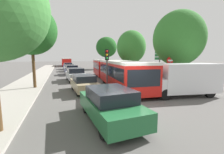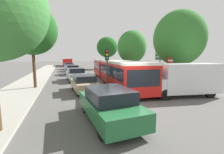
{
  "view_description": "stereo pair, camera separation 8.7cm",
  "coord_description": "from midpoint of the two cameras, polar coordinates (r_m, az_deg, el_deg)",
  "views": [
    {
      "loc": [
        -3.61,
        -7.5,
        2.74
      ],
      "look_at": [
        0.2,
        3.6,
        1.2
      ],
      "focal_mm": 24.0,
      "sensor_mm": 36.0,
      "label": 1
    },
    {
      "loc": [
        -3.53,
        -7.52,
        2.74
      ],
      "look_at": [
        0.2,
        3.6,
        1.2
      ],
      "focal_mm": 24.0,
      "sensor_mm": 36.0,
      "label": 2
    }
  ],
  "objects": [
    {
      "name": "ground_plane",
      "position": [
        8.76,
        6.24,
        -10.81
      ],
      "size": [
        200.0,
        200.0,
        0.0
      ],
      "primitive_type": "plane",
      "color": "#565451"
    },
    {
      "name": "tree_left_mid",
      "position": [
        14.65,
        -28.68,
        15.15
      ],
      "size": [
        4.15,
        4.15,
        7.12
      ],
      "color": "#51381E",
      "rests_on": "ground"
    },
    {
      "name": "queued_car_silver",
      "position": [
        18.22,
        -13.93,
        1.02
      ],
      "size": [
        2.1,
        4.42,
        1.5
      ],
      "rotation": [
        0.0,
        0.0,
        1.64
      ],
      "color": "#B7BABF",
      "rests_on": "ground"
    },
    {
      "name": "articulated_bus",
      "position": [
        16.87,
        0.04,
        2.95
      ],
      "size": [
        4.02,
        16.55,
        2.43
      ],
      "rotation": [
        0.0,
        0.0,
        -1.67
      ],
      "color": "red",
      "rests_on": "ground"
    },
    {
      "name": "tree_right_mid",
      "position": [
        24.36,
        7.23,
        11.28
      ],
      "size": [
        4.57,
        4.57,
        6.95
      ],
      "color": "#51381E",
      "rests_on": "ground"
    },
    {
      "name": "traffic_light",
      "position": [
        12.46,
        -2.12,
        6.37
      ],
      "size": [
        0.38,
        0.4,
        3.4
      ],
      "rotation": [
        0.0,
        0.0,
        -1.91
      ],
      "color": "#56595E",
      "rests_on": "ground"
    },
    {
      "name": "queued_car_navy",
      "position": [
        24.86,
        -15.28,
        2.65
      ],
      "size": [
        2.1,
        4.41,
        1.49
      ],
      "rotation": [
        0.0,
        0.0,
        1.64
      ],
      "color": "navy",
      "rests_on": "ground"
    },
    {
      "name": "tree_right_far",
      "position": [
        35.97,
        -2.28,
        11.08
      ],
      "size": [
        4.91,
        4.91,
        7.51
      ],
      "color": "#51381E",
      "rests_on": "ground"
    },
    {
      "name": "tree_right_near",
      "position": [
        15.83,
        24.04,
        12.83
      ],
      "size": [
        4.72,
        4.72,
        7.1
      ],
      "color": "#51381E",
      "rests_on": "ground"
    },
    {
      "name": "queued_car_tan",
      "position": [
        12.2,
        -10.84,
        -2.36
      ],
      "size": [
        1.9,
        3.98,
        1.35
      ],
      "rotation": [
        0.0,
        0.0,
        1.64
      ],
      "color": "tan",
      "rests_on": "ground"
    },
    {
      "name": "white_van",
      "position": [
        11.83,
        25.53,
        -0.54
      ],
      "size": [
        5.25,
        2.72,
        2.31
      ],
      "rotation": [
        0.0,
        0.0,
        2.98
      ],
      "color": "silver",
      "rests_on": "ground"
    },
    {
      "name": "queued_car_blue",
      "position": [
        36.36,
        -16.51,
        4.06
      ],
      "size": [
        2.09,
        4.4,
        1.49
      ],
      "rotation": [
        0.0,
        0.0,
        1.64
      ],
      "color": "#284799",
      "rests_on": "ground"
    },
    {
      "name": "kerb_strip_left",
      "position": [
        29.24,
        -25.33,
        1.53
      ],
      "size": [
        3.2,
        52.84,
        0.14
      ],
      "primitive_type": "cube",
      "color": "#9E998E",
      "rests_on": "ground"
    },
    {
      "name": "queued_car_white",
      "position": [
        30.63,
        -16.09,
        3.38
      ],
      "size": [
        1.94,
        4.08,
        1.38
      ],
      "rotation": [
        0.0,
        0.0,
        1.64
      ],
      "color": "white",
      "rests_on": "ground"
    },
    {
      "name": "direction_sign_post",
      "position": [
        16.83,
        17.58,
        6.55
      ],
      "size": [
        0.32,
        1.39,
        3.6
      ],
      "rotation": [
        0.0,
        0.0,
        3.33
      ],
      "color": "#56595E",
      "rests_on": "ground"
    },
    {
      "name": "no_entry_sign",
      "position": [
        14.33,
        20.99,
        3.53
      ],
      "size": [
        0.7,
        0.08,
        2.82
      ],
      "rotation": [
        0.0,
        0.0,
        -1.57
      ],
      "color": "#56595E",
      "rests_on": "ground"
    },
    {
      "name": "queued_car_green",
      "position": [
        6.57,
        -1.3,
        -10.34
      ],
      "size": [
        2.03,
        4.27,
        1.45
      ],
      "rotation": [
        0.0,
        0.0,
        1.64
      ],
      "color": "#236638",
      "rests_on": "ground"
    },
    {
      "name": "city_bus_rear",
      "position": [
        50.4,
        -17.14,
        5.69
      ],
      "size": [
        2.6,
        11.6,
        2.5
      ],
      "rotation": [
        0.0,
        0.0,
        1.57
      ],
      "color": "red",
      "rests_on": "ground"
    }
  ]
}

